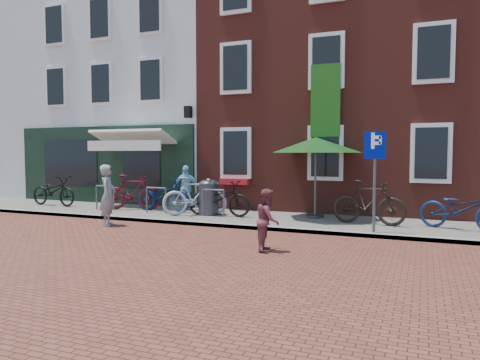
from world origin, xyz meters
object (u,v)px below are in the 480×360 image
at_px(parasol, 316,142).
at_px(bicycle_6, 461,209).
at_px(bicycle_1, 132,192).
at_px(boy, 268,220).
at_px(woman, 108,195).
at_px(bicycle_4, 219,198).
at_px(litter_bin, 209,195).
at_px(bicycle_3, 195,196).
at_px(bicycle_0, 53,191).
at_px(bicycle_5, 368,202).
at_px(parking_sign, 375,164).
at_px(bicycle_2, 163,195).
at_px(cafe_person, 186,188).

height_order(parasol, bicycle_6, parasol).
bearing_deg(bicycle_1, boy, -135.75).
relative_size(woman, bicycle_4, 0.83).
xyz_separation_m(litter_bin, bicycle_3, (-0.32, -0.30, -0.01)).
height_order(woman, bicycle_0, woman).
bearing_deg(bicycle_1, litter_bin, -105.40).
relative_size(bicycle_4, bicycle_5, 1.03).
height_order(boy, bicycle_3, boy).
bearing_deg(litter_bin, bicycle_0, -179.80).
bearing_deg(parking_sign, bicycle_0, 173.75).
bearing_deg(bicycle_4, bicycle_1, 85.36).
distance_m(litter_bin, bicycle_5, 4.78).
distance_m(parasol, bicycle_2, 5.22).
relative_size(cafe_person, bicycle_2, 0.73).
relative_size(litter_bin, bicycle_6, 0.57).
bearing_deg(boy, cafe_person, 32.70).
bearing_deg(parking_sign, bicycle_6, 30.73).
bearing_deg(parking_sign, bicycle_2, 167.87).
distance_m(litter_bin, bicycle_3, 0.44).
height_order(litter_bin, boy, boy).
xyz_separation_m(bicycle_2, bicycle_4, (2.15, -0.33, 0.00)).
relative_size(cafe_person, bicycle_0, 0.73).
distance_m(bicycle_2, bicycle_4, 2.17).
height_order(bicycle_1, bicycle_6, bicycle_1).
bearing_deg(bicycle_0, bicycle_4, -87.24).
bearing_deg(woman, litter_bin, -62.67).
xyz_separation_m(parasol, boy, (0.00, -4.33, -1.68)).
height_order(parasol, bicycle_3, parasol).
relative_size(bicycle_5, bicycle_6, 0.97).
relative_size(boy, bicycle_1, 0.65).
distance_m(boy, bicycle_2, 6.28).
bearing_deg(bicycle_5, boy, 165.09).
relative_size(parasol, bicycle_1, 1.36).
relative_size(parasol, woman, 1.58).
height_order(boy, bicycle_4, boy).
distance_m(parasol, bicycle_3, 3.97).
height_order(boy, bicycle_5, boy).
height_order(bicycle_0, bicycle_5, bicycle_5).
bearing_deg(bicycle_1, bicycle_2, -97.49).
distance_m(bicycle_1, bicycle_5, 7.66).
xyz_separation_m(bicycle_4, bicycle_6, (6.60, 0.04, 0.00)).
height_order(bicycle_0, bicycle_1, bicycle_1).
bearing_deg(bicycle_2, bicycle_5, -91.34).
relative_size(bicycle_1, bicycle_3, 1.00).
bearing_deg(bicycle_0, litter_bin, -86.15).
height_order(boy, bicycle_2, boy).
bearing_deg(bicycle_2, parasol, -84.03).
height_order(cafe_person, bicycle_3, cafe_person).
bearing_deg(parking_sign, bicycle_1, 170.48).
distance_m(bicycle_3, bicycle_4, 0.75).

